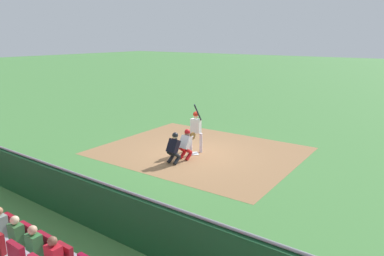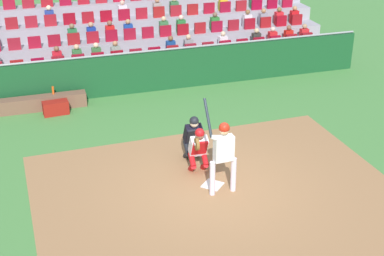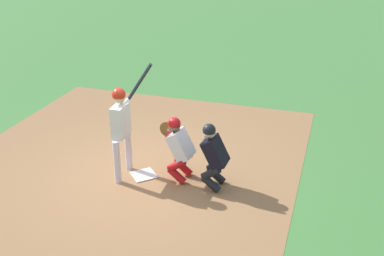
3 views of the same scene
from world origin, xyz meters
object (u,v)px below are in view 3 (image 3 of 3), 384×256
Objects in this scene: catcher_crouching at (178,145)px; home_plate_umpire at (213,153)px; home_plate_marker at (144,175)px; batter_at_plate at (121,122)px.

catcher_crouching is 0.71m from home_plate_umpire.
batter_at_plate reaches higher than home_plate_marker.
batter_at_plate is at bearing 95.00° from home_plate_umpire.
home_plate_umpire is (0.04, -1.38, 0.68)m from home_plate_marker.
home_plate_umpire is at bearing -85.00° from batter_at_plate.
catcher_crouching is 1.00× the size of home_plate_umpire.
home_plate_marker is 1.54m from home_plate_umpire.
home_plate_umpire is (-0.09, -0.71, -0.02)m from catcher_crouching.
batter_at_plate is at bearing 107.03° from home_plate_marker.
home_plate_umpire is at bearing -97.38° from catcher_crouching.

